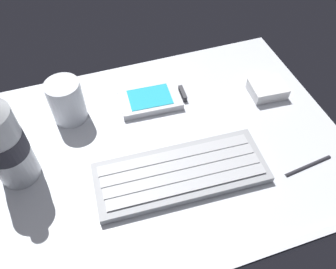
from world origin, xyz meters
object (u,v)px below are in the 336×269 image
(keyboard, at_px, (182,172))
(charger_block, at_px, (267,89))
(handheld_device, at_px, (153,99))
(water_bottle, at_px, (2,141))
(stylus_pen, at_px, (309,165))
(juice_cup, at_px, (67,102))

(keyboard, relative_size, charger_block, 4.22)
(keyboard, xyz_separation_m, handheld_device, (0.00, 0.18, -0.00))
(water_bottle, bearing_deg, stylus_pen, -16.79)
(juice_cup, bearing_deg, handheld_device, -3.87)
(juice_cup, bearing_deg, stylus_pen, -33.58)
(keyboard, bearing_deg, charger_block, 29.22)
(handheld_device, distance_m, juice_cup, 0.17)
(water_bottle, relative_size, charger_block, 2.97)
(water_bottle, xyz_separation_m, charger_block, (0.49, 0.04, -0.08))
(keyboard, height_order, stylus_pen, keyboard)
(juice_cup, relative_size, charger_block, 1.21)
(handheld_device, height_order, stylus_pen, handheld_device)
(charger_block, distance_m, stylus_pen, 0.19)
(charger_block, height_order, stylus_pen, charger_block)
(juice_cup, height_order, charger_block, juice_cup)
(juice_cup, distance_m, charger_block, 0.40)
(charger_block, bearing_deg, water_bottle, -175.22)
(keyboard, bearing_deg, water_bottle, 160.90)
(keyboard, relative_size, water_bottle, 1.42)
(water_bottle, height_order, charger_block, water_bottle)
(water_bottle, bearing_deg, keyboard, -19.10)
(handheld_device, bearing_deg, juice_cup, 176.13)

